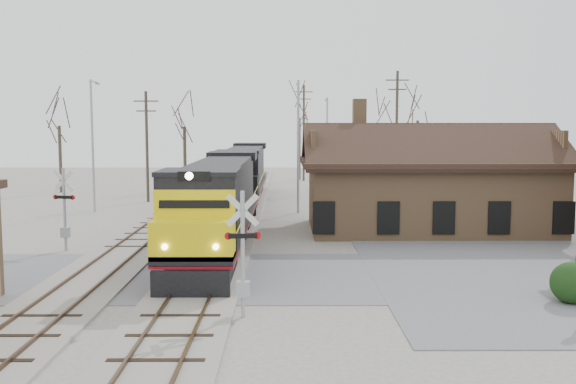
% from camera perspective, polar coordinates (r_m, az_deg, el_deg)
% --- Properties ---
extents(ground, '(140.00, 140.00, 0.00)m').
position_cam_1_polar(ground, '(27.25, -7.50, -7.42)').
color(ground, '#A7A197').
rests_on(ground, ground).
extents(road, '(60.00, 9.00, 0.03)m').
position_cam_1_polar(road, '(27.25, -7.50, -7.39)').
color(road, slate).
rests_on(road, ground).
extents(track_main, '(3.40, 90.00, 0.24)m').
position_cam_1_polar(track_main, '(41.90, -4.93, -2.61)').
color(track_main, '#A7A197').
rests_on(track_main, ground).
extents(track_siding, '(3.40, 90.00, 0.24)m').
position_cam_1_polar(track_siding, '(42.51, -10.99, -2.58)').
color(track_siding, '#A7A197').
rests_on(track_siding, ground).
extents(depot, '(15.20, 9.31, 7.90)m').
position_cam_1_polar(depot, '(39.44, 12.30, 0.17)').
color(depot, '#9D7551').
rests_on(depot, ground).
extents(locomotive_lead, '(3.08, 20.60, 4.57)m').
position_cam_1_polar(locomotive_lead, '(32.65, -6.25, -0.91)').
color(locomotive_lead, black).
rests_on(locomotive_lead, ground).
extents(locomotive_trailing, '(3.08, 20.60, 4.33)m').
position_cam_1_polar(locomotive_trailing, '(53.36, -3.93, 1.75)').
color(locomotive_trailing, black).
rests_on(locomotive_trailing, ground).
extents(crossbuck_near, '(1.19, 0.31, 4.17)m').
position_cam_1_polar(crossbuck_near, '(21.02, -4.04, -5.94)').
color(crossbuck_near, '#A5A8AD').
rests_on(crossbuck_near, ground).
extents(crossbuck_far, '(1.18, 0.35, 4.18)m').
position_cam_1_polar(crossbuck_far, '(33.91, -19.24, -1.72)').
color(crossbuck_far, '#A5A8AD').
rests_on(crossbuck_far, ground).
extents(hedge_a, '(1.48, 1.48, 1.48)m').
position_cam_1_polar(hedge_a, '(24.93, 23.90, -7.40)').
color(hedge_a, black).
rests_on(hedge_a, ground).
extents(streetlight_a, '(0.25, 2.04, 9.55)m').
position_cam_1_polar(streetlight_a, '(48.52, -16.95, 4.54)').
color(streetlight_a, '#A5A8AD').
rests_on(streetlight_a, ground).
extents(streetlight_b, '(0.25, 2.04, 9.49)m').
position_cam_1_polar(streetlight_b, '(45.97, 0.91, 4.70)').
color(streetlight_b, '#A5A8AD').
rests_on(streetlight_b, ground).
extents(streetlight_c, '(0.25, 2.04, 8.96)m').
position_cam_1_polar(streetlight_c, '(62.49, 3.48, 4.76)').
color(streetlight_c, '#A5A8AD').
rests_on(streetlight_c, ground).
extents(utility_pole_a, '(2.00, 0.24, 9.05)m').
position_cam_1_polar(utility_pole_a, '(53.87, -12.43, 4.16)').
color(utility_pole_a, '#382D23').
rests_on(utility_pole_a, ground).
extents(utility_pole_b, '(2.00, 0.24, 10.86)m').
position_cam_1_polar(utility_pole_b, '(73.00, 1.41, 5.44)').
color(utility_pole_b, '#382D23').
rests_on(utility_pole_b, ground).
extents(utility_pole_c, '(2.00, 0.24, 11.00)m').
position_cam_1_polar(utility_pole_c, '(57.06, 9.63, 5.30)').
color(utility_pole_c, '#382D23').
rests_on(utility_pole_c, ground).
extents(tree_a, '(4.18, 4.18, 10.23)m').
position_cam_1_polar(tree_a, '(63.82, -19.71, 6.49)').
color(tree_a, '#382D23').
rests_on(tree_a, ground).
extents(tree_b, '(4.11, 4.11, 10.07)m').
position_cam_1_polar(tree_b, '(63.80, -9.21, 6.65)').
color(tree_b, '#382D23').
rests_on(tree_b, ground).
extents(tree_c, '(4.80, 4.80, 11.75)m').
position_cam_1_polar(tree_c, '(74.42, 1.02, 7.54)').
color(tree_c, '#382D23').
rests_on(tree_c, ground).
extents(tree_d, '(4.18, 4.18, 10.25)m').
position_cam_1_polar(tree_d, '(68.32, 8.65, 6.71)').
color(tree_d, '#382D23').
rests_on(tree_d, ground).
extents(tree_e, '(4.54, 4.54, 11.13)m').
position_cam_1_polar(tree_e, '(68.22, 11.47, 7.19)').
color(tree_e, '#382D23').
rests_on(tree_e, ground).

